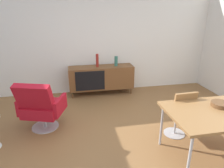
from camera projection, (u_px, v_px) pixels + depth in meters
name	position (u px, v px, depth m)	size (l,w,h in m)	color
ground_plane	(107.00, 153.00, 3.03)	(8.32, 8.32, 0.00)	olive
wall_back	(89.00, 37.00, 4.94)	(6.80, 0.12, 2.80)	white
sideboard	(101.00, 77.00, 5.04)	(1.60, 0.45, 0.72)	brown
vase_cobalt	(116.00, 61.00, 4.97)	(0.08, 0.08, 0.24)	#337266
vase_sculptural_dark	(97.00, 60.00, 4.87)	(0.07, 0.07, 0.32)	maroon
wooden_bowl_on_table	(221.00, 104.00, 2.84)	(0.26, 0.26, 0.06)	brown
dining_chair_back_left	(179.00, 111.00, 3.28)	(0.42, 0.44, 0.86)	#9E7042
lounge_chair_red	(41.00, 106.00, 3.48)	(0.84, 0.81, 0.95)	red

